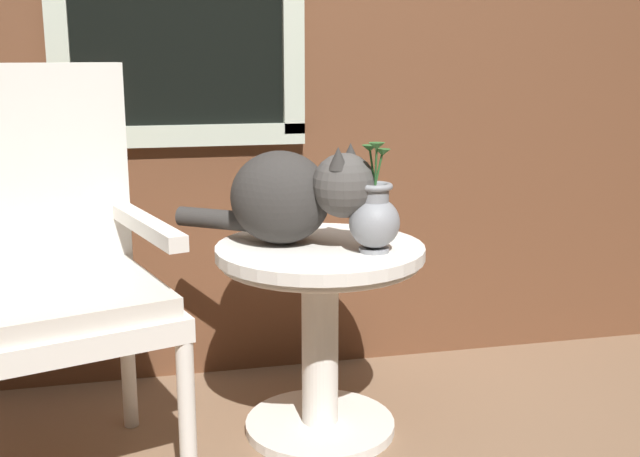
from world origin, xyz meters
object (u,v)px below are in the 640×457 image
at_px(wicker_side_table, 320,303).
at_px(cat, 292,195).
at_px(wicker_chair, 41,264).
at_px(pewter_vase_with_ivy, 374,217).

height_order(wicker_side_table, cat, cat).
xyz_separation_m(wicker_side_table, wicker_chair, (-0.76, -0.08, 0.19)).
xyz_separation_m(wicker_chair, cat, (0.68, 0.11, 0.13)).
bearing_deg(cat, wicker_chair, -170.44).
relative_size(wicker_chair, cat, 2.00).
bearing_deg(cat, wicker_side_table, -25.54).
distance_m(wicker_side_table, pewter_vase_with_ivy, 0.32).
xyz_separation_m(wicker_chair, pewter_vase_with_ivy, (0.89, -0.03, 0.09)).
relative_size(wicker_chair, pewter_vase_with_ivy, 3.54).
height_order(wicker_side_table, wicker_chair, wicker_chair).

